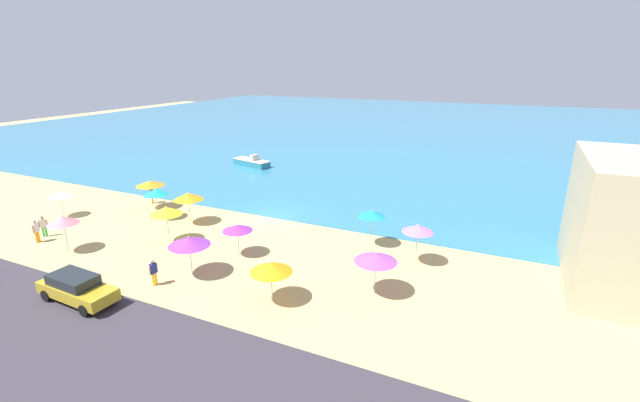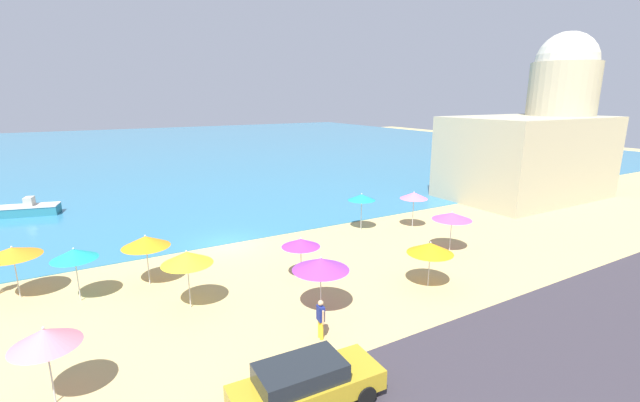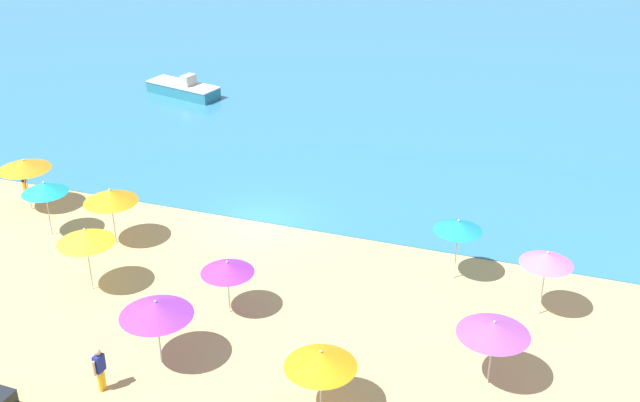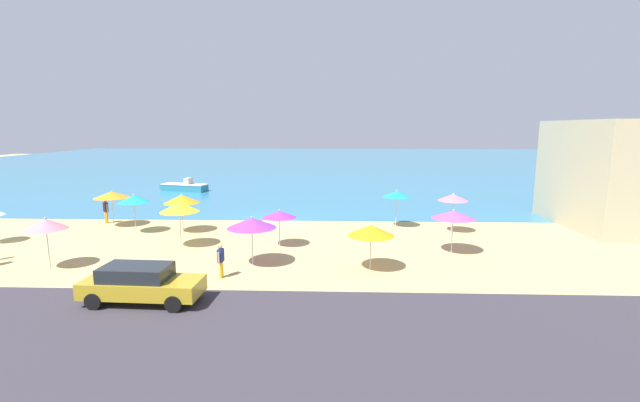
{
  "view_description": "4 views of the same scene",
  "coord_description": "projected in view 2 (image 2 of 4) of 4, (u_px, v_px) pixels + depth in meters",
  "views": [
    {
      "loc": [
        17.31,
        -28.07,
        12.2
      ],
      "look_at": [
        2.96,
        2.89,
        1.0
      ],
      "focal_mm": 24.0,
      "sensor_mm": 36.0,
      "label": 1
    },
    {
      "loc": [
        -7.92,
        -25.03,
        9.08
      ],
      "look_at": [
        8.42,
        2.73,
        1.2
      ],
      "focal_mm": 24.0,
      "sensor_mm": 36.0,
      "label": 2
    },
    {
      "loc": [
        12.88,
        -29.31,
        16.94
      ],
      "look_at": [
        2.84,
        -0.24,
        1.65
      ],
      "focal_mm": 45.0,
      "sensor_mm": 36.0,
      "label": 3
    },
    {
      "loc": [
        4.84,
        -30.99,
        6.82
      ],
      "look_at": [
        3.66,
        1.38,
        1.27
      ],
      "focal_mm": 24.0,
      "sensor_mm": 36.0,
      "label": 4
    }
  ],
  "objects": [
    {
      "name": "ground_plane",
      "position": [
        227.0,
        244.0,
        27.01
      ],
      "size": [
        160.0,
        160.0,
        0.0
      ],
      "primitive_type": "plane",
      "color": "tan"
    },
    {
      "name": "sea",
      "position": [
        123.0,
        151.0,
        73.04
      ],
      "size": [
        150.0,
        110.0,
        0.05
      ],
      "primitive_type": "cube",
      "color": "teal",
      "rests_on": "ground_plane"
    },
    {
      "name": "beach_umbrella_0",
      "position": [
        321.0,
        264.0,
        18.1
      ],
      "size": [
        2.46,
        2.46,
        2.51
      ],
      "color": "#B2B2B7",
      "rests_on": "ground_plane"
    },
    {
      "name": "beach_umbrella_1",
      "position": [
        362.0,
        197.0,
        29.36
      ],
      "size": [
        1.9,
        1.9,
        2.63
      ],
      "color": "#B2B2B7",
      "rests_on": "ground_plane"
    },
    {
      "name": "beach_umbrella_2",
      "position": [
        187.0,
        258.0,
        18.37
      ],
      "size": [
        2.21,
        2.21,
        2.68
      ],
      "color": "#B2B2B7",
      "rests_on": "ground_plane"
    },
    {
      "name": "beach_umbrella_3",
      "position": [
        430.0,
        248.0,
        20.62
      ],
      "size": [
        2.25,
        2.25,
        2.3
      ],
      "color": "#B2B2B7",
      "rests_on": "ground_plane"
    },
    {
      "name": "beach_umbrella_4",
      "position": [
        301.0,
        243.0,
        21.54
      ],
      "size": [
        1.97,
        1.97,
        2.19
      ],
      "color": "#B2B2B7",
      "rests_on": "ground_plane"
    },
    {
      "name": "beach_umbrella_6",
      "position": [
        146.0,
        241.0,
        20.78
      ],
      "size": [
        2.29,
        2.29,
        2.57
      ],
      "color": "#B2B2B7",
      "rests_on": "ground_plane"
    },
    {
      "name": "beach_umbrella_7",
      "position": [
        414.0,
        196.0,
        29.83
      ],
      "size": [
        1.92,
        1.92,
        2.66
      ],
      "color": "#B2B2B7",
      "rests_on": "ground_plane"
    },
    {
      "name": "beach_umbrella_8",
      "position": [
        12.0,
        252.0,
        19.32
      ],
      "size": [
        2.37,
        2.37,
        2.53
      ],
      "color": "#B2B2B7",
      "rests_on": "ground_plane"
    },
    {
      "name": "beach_umbrella_9",
      "position": [
        452.0,
        216.0,
        25.42
      ],
      "size": [
        2.35,
        2.35,
        2.45
      ],
      "color": "#B2B2B7",
      "rests_on": "ground_plane"
    },
    {
      "name": "beach_umbrella_10",
      "position": [
        74.0,
        254.0,
        19.01
      ],
      "size": [
        1.97,
        1.97,
        2.57
      ],
      "color": "#B2B2B7",
      "rests_on": "ground_plane"
    },
    {
      "name": "beach_umbrella_11",
      "position": [
        45.0,
        337.0,
        12.51
      ],
      "size": [
        1.97,
        1.97,
        2.57
      ],
      "color": "#B2B2B7",
      "rests_on": "ground_plane"
    },
    {
      "name": "bather_2",
      "position": [
        321.0,
        317.0,
        16.3
      ],
      "size": [
        0.26,
        0.57,
        1.6
      ],
      "color": "yellow",
      "rests_on": "ground_plane"
    },
    {
      "name": "parked_car_0",
      "position": [
        305.0,
        384.0,
        12.6
      ],
      "size": [
        4.65,
        1.95,
        1.49
      ],
      "color": "#B09121",
      "rests_on": "coastal_road"
    },
    {
      "name": "skiff_nearshore",
      "position": [
        23.0,
        210.0,
        33.3
      ],
      "size": [
        5.47,
        2.73,
        1.44
      ],
      "color": "teal",
      "rests_on": "sea"
    },
    {
      "name": "harbor_fortress",
      "position": [
        539.0,
        140.0,
        39.59
      ],
      "size": [
        14.77,
        9.18,
        14.87
      ],
      "color": "tan",
      "rests_on": "ground_plane"
    }
  ]
}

